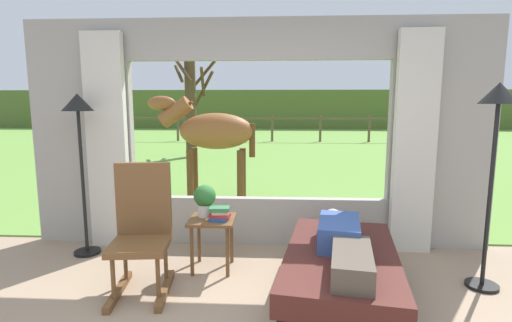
{
  "coord_description": "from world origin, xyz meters",
  "views": [
    {
      "loc": [
        0.22,
        -2.13,
        1.64
      ],
      "look_at": [
        0.0,
        1.8,
        1.05
      ],
      "focal_mm": 27.33,
      "sensor_mm": 36.0,
      "label": 1
    }
  ],
  "objects_px": {
    "book_stack": "(220,214)",
    "floor_lamp_left": "(79,126)",
    "reclining_person": "(343,241)",
    "recliner_sofa": "(341,274)",
    "horse": "(211,132)",
    "potted_plant": "(205,199)",
    "rocking_chair": "(142,229)",
    "floor_lamp_right": "(496,124)",
    "side_table": "(212,228)",
    "pasture_tree": "(191,103)"
  },
  "relations": [
    {
      "from": "book_stack",
      "to": "floor_lamp_left",
      "type": "relative_size",
      "value": 0.12
    },
    {
      "from": "floor_lamp_left",
      "to": "reclining_person",
      "type": "bearing_deg",
      "value": -19.07
    },
    {
      "from": "recliner_sofa",
      "to": "horse",
      "type": "xyz_separation_m",
      "value": [
        -1.64,
        3.3,
        0.94
      ]
    },
    {
      "from": "potted_plant",
      "to": "book_stack",
      "type": "distance_m",
      "value": 0.23
    },
    {
      "from": "rocking_chair",
      "to": "floor_lamp_right",
      "type": "height_order",
      "value": "floor_lamp_right"
    },
    {
      "from": "reclining_person",
      "to": "book_stack",
      "type": "distance_m",
      "value": 1.21
    },
    {
      "from": "book_stack",
      "to": "floor_lamp_left",
      "type": "xyz_separation_m",
      "value": [
        -1.53,
        0.38,
        0.81
      ]
    },
    {
      "from": "reclining_person",
      "to": "side_table",
      "type": "xyz_separation_m",
      "value": [
        -1.17,
        0.58,
        -0.1
      ]
    },
    {
      "from": "side_table",
      "to": "book_stack",
      "type": "height_order",
      "value": "book_stack"
    },
    {
      "from": "potted_plant",
      "to": "pasture_tree",
      "type": "xyz_separation_m",
      "value": [
        -1.84,
        7.78,
        0.91
      ]
    },
    {
      "from": "reclining_person",
      "to": "floor_lamp_right",
      "type": "relative_size",
      "value": 0.79
    },
    {
      "from": "potted_plant",
      "to": "side_table",
      "type": "bearing_deg",
      "value": -36.87
    },
    {
      "from": "rocking_chair",
      "to": "pasture_tree",
      "type": "xyz_separation_m",
      "value": [
        -1.37,
        8.28,
        1.07
      ]
    },
    {
      "from": "rocking_chair",
      "to": "book_stack",
      "type": "height_order",
      "value": "rocking_chair"
    },
    {
      "from": "floor_lamp_right",
      "to": "pasture_tree",
      "type": "distance_m",
      "value": 9.21
    },
    {
      "from": "floor_lamp_left",
      "to": "floor_lamp_right",
      "type": "bearing_deg",
      "value": -8.37
    },
    {
      "from": "rocking_chair",
      "to": "pasture_tree",
      "type": "distance_m",
      "value": 8.46
    },
    {
      "from": "recliner_sofa",
      "to": "rocking_chair",
      "type": "distance_m",
      "value": 1.75
    },
    {
      "from": "potted_plant",
      "to": "recliner_sofa",
      "type": "bearing_deg",
      "value": -25.31
    },
    {
      "from": "potted_plant",
      "to": "reclining_person",
      "type": "bearing_deg",
      "value": -27.13
    },
    {
      "from": "book_stack",
      "to": "horse",
      "type": "height_order",
      "value": "horse"
    },
    {
      "from": "rocking_chair",
      "to": "horse",
      "type": "height_order",
      "value": "horse"
    },
    {
      "from": "recliner_sofa",
      "to": "potted_plant",
      "type": "relative_size",
      "value": 5.7
    },
    {
      "from": "floor_lamp_left",
      "to": "pasture_tree",
      "type": "xyz_separation_m",
      "value": [
        -0.47,
        7.51,
        0.22
      ]
    },
    {
      "from": "horse",
      "to": "pasture_tree",
      "type": "bearing_deg",
      "value": 18.09
    },
    {
      "from": "side_table",
      "to": "horse",
      "type": "height_order",
      "value": "horse"
    },
    {
      "from": "floor_lamp_left",
      "to": "pasture_tree",
      "type": "bearing_deg",
      "value": 93.58
    },
    {
      "from": "rocking_chair",
      "to": "potted_plant",
      "type": "xyz_separation_m",
      "value": [
        0.46,
        0.5,
        0.16
      ]
    },
    {
      "from": "reclining_person",
      "to": "book_stack",
      "type": "height_order",
      "value": "book_stack"
    },
    {
      "from": "reclining_person",
      "to": "horse",
      "type": "xyz_separation_m",
      "value": [
        -1.64,
        3.35,
        0.63
      ]
    },
    {
      "from": "reclining_person",
      "to": "pasture_tree",
      "type": "distance_m",
      "value": 9.03
    },
    {
      "from": "reclining_person",
      "to": "floor_lamp_left",
      "type": "relative_size",
      "value": 0.83
    },
    {
      "from": "rocking_chair",
      "to": "side_table",
      "type": "distance_m",
      "value": 0.71
    },
    {
      "from": "horse",
      "to": "recliner_sofa",
      "type": "bearing_deg",
      "value": -151.43
    },
    {
      "from": "floor_lamp_left",
      "to": "book_stack",
      "type": "bearing_deg",
      "value": -14.01
    },
    {
      "from": "side_table",
      "to": "floor_lamp_left",
      "type": "height_order",
      "value": "floor_lamp_left"
    },
    {
      "from": "horse",
      "to": "pasture_tree",
      "type": "height_order",
      "value": "pasture_tree"
    },
    {
      "from": "potted_plant",
      "to": "pasture_tree",
      "type": "relative_size",
      "value": 0.11
    },
    {
      "from": "potted_plant",
      "to": "floor_lamp_left",
      "type": "bearing_deg",
      "value": 169.07
    },
    {
      "from": "potted_plant",
      "to": "horse",
      "type": "relative_size",
      "value": 0.18
    },
    {
      "from": "rocking_chair",
      "to": "side_table",
      "type": "xyz_separation_m",
      "value": [
        0.54,
        0.44,
        -0.12
      ]
    },
    {
      "from": "rocking_chair",
      "to": "floor_lamp_left",
      "type": "height_order",
      "value": "floor_lamp_left"
    },
    {
      "from": "recliner_sofa",
      "to": "pasture_tree",
      "type": "relative_size",
      "value": 0.6
    },
    {
      "from": "floor_lamp_right",
      "to": "recliner_sofa",
      "type": "bearing_deg",
      "value": -168.01
    },
    {
      "from": "reclining_person",
      "to": "rocking_chair",
      "type": "bearing_deg",
      "value": -175.27
    },
    {
      "from": "floor_lamp_right",
      "to": "pasture_tree",
      "type": "bearing_deg",
      "value": 118.51
    },
    {
      "from": "potted_plant",
      "to": "floor_lamp_right",
      "type": "height_order",
      "value": "floor_lamp_right"
    },
    {
      "from": "floor_lamp_left",
      "to": "floor_lamp_right",
      "type": "relative_size",
      "value": 0.96
    },
    {
      "from": "reclining_person",
      "to": "side_table",
      "type": "relative_size",
      "value": 2.76
    },
    {
      "from": "book_stack",
      "to": "pasture_tree",
      "type": "distance_m",
      "value": 8.21
    }
  ]
}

